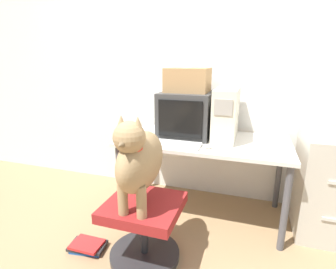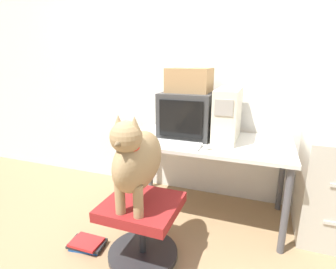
{
  "view_description": "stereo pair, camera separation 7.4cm",
  "coord_description": "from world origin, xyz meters",
  "px_view_note": "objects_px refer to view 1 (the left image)",
  "views": [
    {
      "loc": [
        0.38,
        -1.77,
        1.35
      ],
      "look_at": [
        -0.22,
        0.06,
        0.81
      ],
      "focal_mm": 28.0,
      "sensor_mm": 36.0,
      "label": 1
    },
    {
      "loc": [
        0.45,
        -1.75,
        1.35
      ],
      "look_at": [
        -0.22,
        0.06,
        0.81
      ],
      "focal_mm": 28.0,
      "sensor_mm": 36.0,
      "label": 2
    }
  ],
  "objects_px": {
    "filing_cabinet": "(328,185)",
    "cardboard_box": "(188,80)",
    "office_chair": "(144,225)",
    "book_stack_floor": "(88,246)",
    "pc_tower": "(226,114)",
    "dog": "(139,159)",
    "keyboard": "(171,144)",
    "crt_monitor": "(187,114)"
  },
  "relations": [
    {
      "from": "office_chair",
      "to": "keyboard",
      "type": "bearing_deg",
      "value": 83.16
    },
    {
      "from": "pc_tower",
      "to": "dog",
      "type": "distance_m",
      "value": 0.95
    },
    {
      "from": "keyboard",
      "to": "office_chair",
      "type": "height_order",
      "value": "keyboard"
    },
    {
      "from": "keyboard",
      "to": "cardboard_box",
      "type": "height_order",
      "value": "cardboard_box"
    },
    {
      "from": "crt_monitor",
      "to": "office_chair",
      "type": "height_order",
      "value": "crt_monitor"
    },
    {
      "from": "dog",
      "to": "filing_cabinet",
      "type": "xyz_separation_m",
      "value": [
        1.26,
        0.79,
        -0.36
      ]
    },
    {
      "from": "keyboard",
      "to": "cardboard_box",
      "type": "bearing_deg",
      "value": 83.91
    },
    {
      "from": "crt_monitor",
      "to": "cardboard_box",
      "type": "relative_size",
      "value": 1.33
    },
    {
      "from": "office_chair",
      "to": "filing_cabinet",
      "type": "relative_size",
      "value": 0.61
    },
    {
      "from": "office_chair",
      "to": "dog",
      "type": "xyz_separation_m",
      "value": [
        0.0,
        -0.05,
        0.51
      ]
    },
    {
      "from": "office_chair",
      "to": "book_stack_floor",
      "type": "bearing_deg",
      "value": -171.61
    },
    {
      "from": "keyboard",
      "to": "dog",
      "type": "distance_m",
      "value": 0.5
    },
    {
      "from": "filing_cabinet",
      "to": "cardboard_box",
      "type": "xyz_separation_m",
      "value": [
        -1.17,
        0.06,
        0.79
      ]
    },
    {
      "from": "office_chair",
      "to": "pc_tower",
      "type": "bearing_deg",
      "value": 60.89
    },
    {
      "from": "keyboard",
      "to": "book_stack_floor",
      "type": "relative_size",
      "value": 1.68
    },
    {
      "from": "crt_monitor",
      "to": "office_chair",
      "type": "relative_size",
      "value": 0.97
    },
    {
      "from": "cardboard_box",
      "to": "office_chair",
      "type": "bearing_deg",
      "value": -96.5
    },
    {
      "from": "dog",
      "to": "filing_cabinet",
      "type": "relative_size",
      "value": 0.76
    },
    {
      "from": "pc_tower",
      "to": "dog",
      "type": "height_order",
      "value": "pc_tower"
    },
    {
      "from": "dog",
      "to": "book_stack_floor",
      "type": "distance_m",
      "value": 0.85
    },
    {
      "from": "pc_tower",
      "to": "keyboard",
      "type": "distance_m",
      "value": 0.55
    },
    {
      "from": "dog",
      "to": "pc_tower",
      "type": "bearing_deg",
      "value": 62.27
    },
    {
      "from": "pc_tower",
      "to": "cardboard_box",
      "type": "bearing_deg",
      "value": 176.52
    },
    {
      "from": "pc_tower",
      "to": "cardboard_box",
      "type": "distance_m",
      "value": 0.44
    },
    {
      "from": "keyboard",
      "to": "dog",
      "type": "height_order",
      "value": "dog"
    },
    {
      "from": "filing_cabinet",
      "to": "cardboard_box",
      "type": "bearing_deg",
      "value": 176.88
    },
    {
      "from": "dog",
      "to": "cardboard_box",
      "type": "bearing_deg",
      "value": 83.85
    },
    {
      "from": "crt_monitor",
      "to": "filing_cabinet",
      "type": "relative_size",
      "value": 0.59
    },
    {
      "from": "dog",
      "to": "office_chair",
      "type": "bearing_deg",
      "value": 90.0
    },
    {
      "from": "keyboard",
      "to": "book_stack_floor",
      "type": "height_order",
      "value": "keyboard"
    },
    {
      "from": "book_stack_floor",
      "to": "pc_tower",
      "type": "bearing_deg",
      "value": 44.26
    },
    {
      "from": "crt_monitor",
      "to": "dog",
      "type": "relative_size",
      "value": 0.78
    },
    {
      "from": "filing_cabinet",
      "to": "book_stack_floor",
      "type": "distance_m",
      "value": 1.91
    },
    {
      "from": "office_chair",
      "to": "crt_monitor",
      "type": "bearing_deg",
      "value": 83.46
    },
    {
      "from": "office_chair",
      "to": "dog",
      "type": "distance_m",
      "value": 0.51
    },
    {
      "from": "filing_cabinet",
      "to": "book_stack_floor",
      "type": "height_order",
      "value": "filing_cabinet"
    },
    {
      "from": "dog",
      "to": "cardboard_box",
      "type": "xyz_separation_m",
      "value": [
        0.09,
        0.85,
        0.43
      ]
    },
    {
      "from": "pc_tower",
      "to": "keyboard",
      "type": "relative_size",
      "value": 1.06
    },
    {
      "from": "office_chair",
      "to": "book_stack_floor",
      "type": "height_order",
      "value": "office_chair"
    },
    {
      "from": "book_stack_floor",
      "to": "cardboard_box",
      "type": "bearing_deg",
      "value": 58.85
    },
    {
      "from": "crt_monitor",
      "to": "dog",
      "type": "height_order",
      "value": "crt_monitor"
    },
    {
      "from": "crt_monitor",
      "to": "cardboard_box",
      "type": "bearing_deg",
      "value": 90.0
    }
  ]
}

